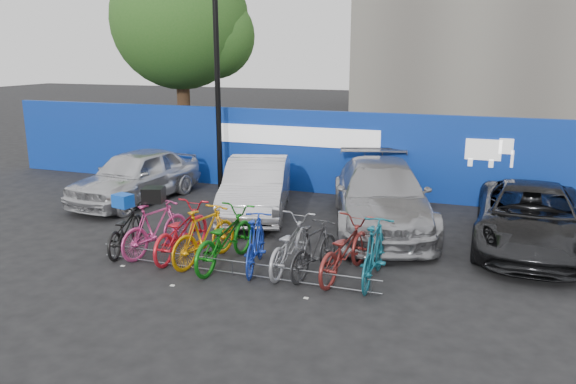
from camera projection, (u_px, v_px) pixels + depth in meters
The scene contains 21 objects.
ground at pixel (246, 264), 10.98m from camera, with size 100.00×100.00×0.00m, color black.
hoarding at pixel (329, 153), 16.17m from camera, with size 22.00×0.18×2.40m.
tree at pixel (186, 23), 21.14m from camera, with size 5.40×5.20×7.80m.
lamppost at pixel (217, 79), 16.16m from camera, with size 0.25×0.50×6.11m.
bike_rack at pixel (232, 267), 10.39m from camera, with size 5.60×0.03×0.30m.
car_0 at pixel (136, 176), 15.43m from camera, with size 1.71×4.24×1.45m, color silver.
car_1 at pixel (257, 187), 14.26m from camera, with size 1.48×4.24×1.40m, color silver.
car_2 at pixel (381, 196), 13.15m from camera, with size 2.13×5.24×1.52m, color #9C9CA0.
car_3 at pixel (531, 218), 11.75m from camera, with size 2.18×4.74×1.32m, color black.
bike_0 at pixel (125, 229), 11.62m from camera, with size 0.63×1.80×0.94m, color black.
bike_1 at pixel (156, 228), 11.42m from camera, with size 0.52×1.83×1.10m, color #C43B7F.
bike_2 at pixel (181, 231), 11.29m from camera, with size 0.70×2.01×1.06m, color red.
bike_3 at pixel (205, 235), 10.94m from camera, with size 0.53×1.87×1.13m, color orange.
bike_4 at pixel (224, 238), 10.79m from camera, with size 0.73×2.10×1.11m, color #0F6510.
bike_5 at pixel (255, 243), 10.60m from camera, with size 0.50×1.77×1.06m, color #1531A7.
bike_6 at pixel (289, 245), 10.57m from camera, with size 0.67×1.93×1.01m, color #95969D.
bike_7 at pixel (314, 249), 10.33m from camera, with size 0.48×1.70×1.02m, color #28282B.
bike_8 at pixel (344, 249), 10.24m from camera, with size 0.71×2.02×1.06m, color maroon.
bike_9 at pixel (374, 252), 9.98m from camera, with size 0.54×1.91×1.15m, color #145D70.
cargo_crate at pixel (123, 201), 11.47m from camera, with size 0.38×0.29×0.27m, color blue.
cargo_topcase at pixel (154, 195), 11.25m from camera, with size 0.41×0.36×0.30m, color black.
Camera 1 is at (4.24, -9.43, 4.05)m, focal length 35.00 mm.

